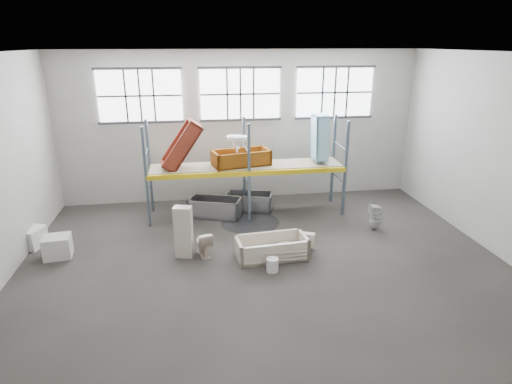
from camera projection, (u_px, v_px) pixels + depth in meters
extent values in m
cube|color=#46403C|center=(265.00, 267.00, 10.61)|extent=(12.00, 10.00, 0.10)
cube|color=silver|center=(267.00, 50.00, 8.92)|extent=(12.00, 10.00, 0.10)
cube|color=#A7A39A|center=(240.00, 127.00, 14.47)|extent=(12.00, 0.10, 5.00)
cube|color=#B0ACA3|center=(339.00, 286.00, 5.05)|extent=(12.00, 0.10, 5.00)
cube|color=#A5A198|center=(506.00, 158.00, 10.61)|extent=(0.10, 10.00, 5.00)
cube|color=white|center=(140.00, 96.00, 13.56)|extent=(2.60, 0.04, 1.60)
cube|color=white|center=(240.00, 94.00, 14.01)|extent=(2.60, 0.04, 1.60)
cube|color=white|center=(335.00, 92.00, 14.45)|extent=(2.60, 0.04, 1.60)
cube|color=slate|center=(146.00, 178.00, 12.38)|extent=(0.08, 0.08, 3.00)
cube|color=slate|center=(150.00, 167.00, 13.50)|extent=(0.08, 0.08, 3.00)
cube|color=slate|center=(249.00, 173.00, 12.80)|extent=(0.08, 0.08, 3.00)
cube|color=slate|center=(244.00, 163.00, 13.92)|extent=(0.08, 0.08, 3.00)
cube|color=slate|center=(345.00, 169.00, 13.22)|extent=(0.08, 0.08, 3.00)
cube|color=slate|center=(333.00, 159.00, 14.34)|extent=(0.08, 0.08, 3.00)
cube|color=yellow|center=(249.00, 173.00, 12.80)|extent=(6.00, 0.10, 0.14)
cube|color=yellow|center=(244.00, 163.00, 13.92)|extent=(6.00, 0.10, 0.14)
cube|color=gray|center=(246.00, 165.00, 13.33)|extent=(5.90, 1.10, 0.03)
cylinder|color=black|center=(250.00, 222.00, 13.11)|extent=(1.80, 1.80, 0.00)
cube|color=beige|center=(307.00, 240.00, 11.31)|extent=(0.44, 0.33, 0.38)
imported|color=silver|center=(285.00, 248.00, 11.12)|extent=(0.62, 0.62, 0.17)
imported|color=#F5DCCA|center=(203.00, 243.00, 11.00)|extent=(0.52, 0.72, 0.66)
cube|color=beige|center=(184.00, 232.00, 10.82)|extent=(0.49, 0.38, 1.36)
imported|color=silver|center=(375.00, 217.00, 12.54)|extent=(0.35, 0.34, 0.76)
imported|color=white|center=(237.00, 152.00, 12.87)|extent=(0.72, 0.64, 0.53)
cylinder|color=silver|center=(272.00, 265.00, 10.27)|extent=(0.38, 0.38, 0.34)
cube|color=silver|center=(57.00, 247.00, 10.93)|extent=(0.73, 0.64, 0.57)
cube|color=white|center=(30.00, 237.00, 11.48)|extent=(0.82, 0.82, 0.53)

